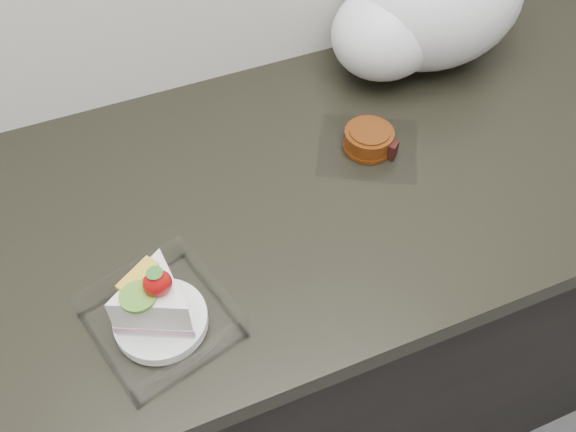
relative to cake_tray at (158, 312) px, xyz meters
The scene contains 4 objects.
counter 0.55m from the cake_tray, 41.40° to the left, with size 2.04×0.64×0.90m.
cake_tray is the anchor object (origin of this frame).
mooncake_wrap 0.46m from the cake_tray, 25.42° to the left, with size 0.22×0.22×0.04m.
plastic_bag 0.72m from the cake_tray, 31.80° to the left, with size 0.45×0.38×0.31m.
Camera 1 is at (-0.20, 1.05, 1.67)m, focal length 40.00 mm.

